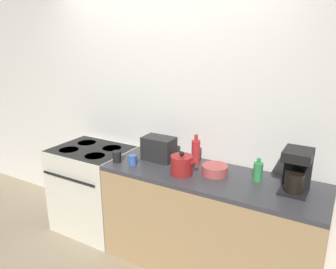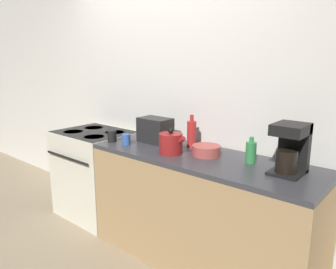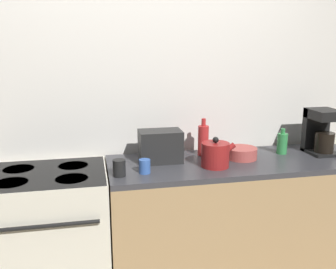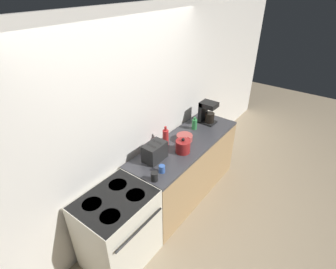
% 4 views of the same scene
% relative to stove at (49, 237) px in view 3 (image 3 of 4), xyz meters
% --- Properties ---
extents(wall_back, '(8.00, 0.05, 2.60)m').
position_rel_stove_xyz_m(wall_back, '(0.66, 0.38, 0.84)').
color(wall_back, silver).
rests_on(wall_back, ground_plane).
extents(stove, '(0.77, 0.65, 0.90)m').
position_rel_stove_xyz_m(stove, '(0.00, 0.00, 0.00)').
color(stove, silver).
rests_on(stove, ground_plane).
extents(counter_block, '(1.85, 0.64, 0.90)m').
position_rel_stove_xyz_m(counter_block, '(1.32, 0.01, -0.01)').
color(counter_block, tan).
rests_on(counter_block, ground_plane).
extents(kettle, '(0.23, 0.19, 0.20)m').
position_rel_stove_xyz_m(kettle, '(1.10, -0.09, 0.52)').
color(kettle, maroon).
rests_on(kettle, counter_block).
extents(toaster, '(0.29, 0.19, 0.22)m').
position_rel_stove_xyz_m(toaster, '(0.76, 0.10, 0.55)').
color(toaster, black).
rests_on(toaster, counter_block).
extents(coffee_maker, '(0.20, 0.24, 0.33)m').
position_rel_stove_xyz_m(coffee_maker, '(1.97, 0.07, 0.61)').
color(coffee_maker, black).
rests_on(coffee_maker, counter_block).
extents(bottle_green, '(0.07, 0.07, 0.19)m').
position_rel_stove_xyz_m(bottle_green, '(1.68, 0.11, 0.52)').
color(bottle_green, '#338C47').
rests_on(bottle_green, counter_block).
extents(bottle_red, '(0.08, 0.08, 0.27)m').
position_rel_stove_xyz_m(bottle_red, '(1.10, 0.19, 0.55)').
color(bottle_red, '#B72828').
rests_on(bottle_red, counter_block).
extents(cup_blue, '(0.07, 0.07, 0.09)m').
position_rel_stove_xyz_m(cup_blue, '(0.62, -0.12, 0.48)').
color(cup_blue, '#3860B2').
rests_on(cup_blue, counter_block).
extents(cup_black, '(0.08, 0.08, 0.10)m').
position_rel_stove_xyz_m(cup_black, '(0.46, -0.15, 0.49)').
color(cup_black, black).
rests_on(cup_black, counter_block).
extents(bowl, '(0.22, 0.22, 0.08)m').
position_rel_stove_xyz_m(bowl, '(1.34, 0.05, 0.48)').
color(bowl, '#B24C47').
rests_on(bowl, counter_block).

